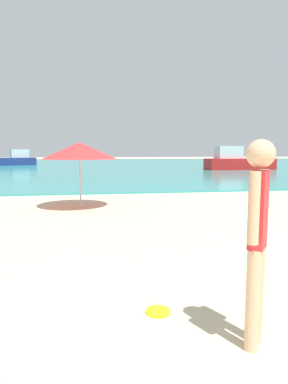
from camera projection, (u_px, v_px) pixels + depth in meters
water at (96, 164)px, 42.46m from camera, size 160.00×60.00×0.06m
person_standing at (257, 232)px, 2.77m from camera, size 0.29×0.33×1.76m
frisbee at (158, 311)px, 3.47m from camera, size 0.26×0.26×0.03m
boat_near at (237, 161)px, 29.95m from camera, size 6.17×2.13×2.08m
boat_far at (13, 160)px, 39.25m from camera, size 5.71×3.55×1.85m
beach_umbrella at (80, 151)px, 9.81m from camera, size 2.20×2.20×1.93m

